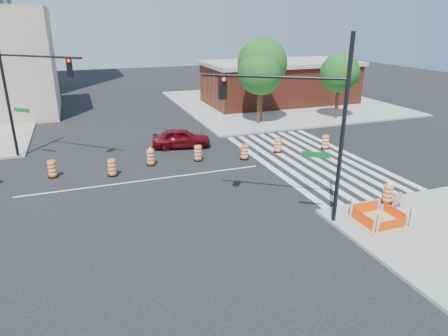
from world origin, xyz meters
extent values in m
plane|color=black|center=(0.00, 0.00, 0.00)|extent=(120.00, 120.00, 0.00)
cube|color=gray|center=(18.00, 18.00, 0.07)|extent=(22.00, 22.00, 0.15)
cube|color=silver|center=(7.80, 0.00, 0.01)|extent=(0.45, 13.50, 0.01)
cube|color=silver|center=(8.70, 0.00, 0.01)|extent=(0.45, 13.50, 0.01)
cube|color=silver|center=(9.60, 0.00, 0.01)|extent=(0.45, 13.50, 0.01)
cube|color=silver|center=(10.50, 0.00, 0.01)|extent=(0.45, 13.50, 0.01)
cube|color=silver|center=(11.40, 0.00, 0.01)|extent=(0.45, 13.50, 0.01)
cube|color=silver|center=(12.30, 0.00, 0.01)|extent=(0.45, 13.50, 0.01)
cube|color=silver|center=(13.20, 0.00, 0.01)|extent=(0.45, 13.50, 0.01)
cube|color=silver|center=(14.10, 0.00, 0.01)|extent=(0.45, 13.50, 0.01)
cube|color=silver|center=(0.00, 0.00, 0.01)|extent=(14.00, 0.12, 0.01)
cube|color=tan|center=(9.00, -9.00, 0.17)|extent=(2.20, 2.20, 0.05)
cube|color=#F44204|center=(9.00, -9.90, 0.43)|extent=(1.44, 0.02, 0.55)
cube|color=#F44204|center=(9.00, -8.10, 0.43)|extent=(1.44, 0.02, 0.55)
cube|color=#F44204|center=(8.10, -9.00, 0.43)|extent=(0.02, 1.44, 0.55)
cube|color=#F44204|center=(9.90, -9.00, 0.43)|extent=(0.02, 1.44, 0.55)
cylinder|color=black|center=(8.10, -9.90, 0.60)|extent=(0.04, 0.04, 0.90)
cylinder|color=black|center=(9.90, -9.90, 0.60)|extent=(0.04, 0.04, 0.90)
cylinder|color=black|center=(8.10, -8.10, 0.60)|extent=(0.04, 0.04, 0.90)
cylinder|color=black|center=(9.90, -8.10, 0.60)|extent=(0.04, 0.04, 0.90)
cube|color=maroon|center=(18.00, 18.00, 2.10)|extent=(16.00, 8.00, 4.20)
cube|color=gray|center=(18.00, 18.00, 4.40)|extent=(16.50, 8.50, 0.40)
imported|color=#53070D|center=(3.56, 5.55, 0.71)|extent=(4.43, 2.47, 1.42)
cylinder|color=black|center=(7.18, -8.20, 4.25)|extent=(0.18, 0.18, 8.21)
cylinder|color=black|center=(4.63, -6.48, 6.51)|extent=(5.18, 3.53, 0.12)
cube|color=black|center=(2.84, -5.28, 6.00)|extent=(0.33, 0.29, 1.03)
sphere|color=#FF0C0C|center=(2.84, -5.46, 6.36)|extent=(0.18, 0.18, 0.18)
cube|color=#0C591E|center=(6.33, -7.63, 3.23)|extent=(1.05, 0.72, 0.26)
cylinder|color=black|center=(-7.44, 7.13, 4.40)|extent=(0.19, 0.19, 8.50)
cylinder|color=black|center=(-5.06, 5.01, 6.74)|extent=(4.83, 4.35, 0.13)
cube|color=black|center=(-3.40, 3.52, 6.21)|extent=(0.34, 0.30, 1.06)
sphere|color=#FF0C0C|center=(-3.40, 3.34, 6.58)|extent=(0.19, 0.19, 0.19)
cube|color=#0C591E|center=(-6.65, 6.43, 3.34)|extent=(0.98, 0.88, 0.27)
cylinder|color=black|center=(10.78, -7.54, 0.20)|extent=(0.57, 0.57, 0.09)
cylinder|color=#E65604|center=(10.78, -7.54, 0.67)|extent=(0.46, 0.46, 0.90)
sphere|color=#FF990C|center=(10.78, -7.54, 1.19)|extent=(0.15, 0.15, 0.15)
cube|color=#E65604|center=(10.69, -8.26, 0.82)|extent=(0.77, 0.32, 0.27)
cube|color=#E65604|center=(10.69, -8.26, 0.51)|extent=(0.77, 0.32, 0.21)
cylinder|color=black|center=(10.35, -8.39, 0.63)|extent=(0.04, 0.04, 0.96)
cylinder|color=black|center=(11.03, -8.13, 0.63)|extent=(0.04, 0.04, 0.96)
cylinder|color=#382314|center=(11.76, 9.95, 2.04)|extent=(0.34, 0.34, 4.07)
sphere|color=#164A15|center=(11.76, 9.95, 4.58)|extent=(3.82, 3.82, 3.82)
sphere|color=#164A15|center=(12.29, 10.27, 3.95)|extent=(2.80, 2.80, 2.80)
sphere|color=#164A15|center=(11.34, 9.73, 4.20)|extent=(2.55, 2.55, 2.55)
cylinder|color=#382314|center=(12.22, 10.53, 2.32)|extent=(0.31, 0.31, 4.64)
sphere|color=#164A15|center=(12.22, 10.53, 5.22)|extent=(4.35, 4.35, 4.35)
sphere|color=#164A15|center=(12.70, 10.82, 4.49)|extent=(3.19, 3.19, 3.19)
sphere|color=#164A15|center=(11.83, 10.33, 4.78)|extent=(2.90, 2.90, 2.90)
cylinder|color=#382314|center=(19.46, 9.32, 1.90)|extent=(0.32, 0.32, 3.80)
sphere|color=#164A15|center=(19.46, 9.32, 4.28)|extent=(3.56, 3.56, 3.56)
sphere|color=#164A15|center=(19.97, 9.62, 3.68)|extent=(2.61, 2.61, 2.61)
sphere|color=#164A15|center=(19.05, 9.11, 3.92)|extent=(2.38, 2.38, 2.38)
cylinder|color=black|center=(-5.08, 2.39, 0.05)|extent=(0.60, 0.60, 0.10)
cylinder|color=#E65604|center=(-5.08, 2.39, 0.55)|extent=(0.48, 0.48, 0.95)
cylinder|color=black|center=(-1.74, 1.42, 0.05)|extent=(0.60, 0.60, 0.10)
cylinder|color=#E65604|center=(-1.74, 1.42, 0.55)|extent=(0.48, 0.48, 0.95)
cylinder|color=black|center=(0.76, 2.50, 0.05)|extent=(0.60, 0.60, 0.10)
cylinder|color=#E65604|center=(0.76, 2.50, 0.55)|extent=(0.48, 0.48, 0.95)
sphere|color=#FF990C|center=(0.76, 2.50, 1.10)|extent=(0.16, 0.16, 0.16)
cylinder|color=black|center=(3.86, 2.30, 0.05)|extent=(0.60, 0.60, 0.10)
cylinder|color=#E65604|center=(3.86, 2.30, 0.55)|extent=(0.48, 0.48, 0.95)
cylinder|color=black|center=(6.85, 1.52, 0.05)|extent=(0.60, 0.60, 0.10)
cylinder|color=#E65604|center=(6.85, 1.52, 0.55)|extent=(0.48, 0.48, 0.95)
cylinder|color=black|center=(9.64, 2.09, 0.05)|extent=(0.60, 0.60, 0.10)
cylinder|color=#E65604|center=(9.64, 2.09, 0.55)|extent=(0.48, 0.48, 0.95)
cylinder|color=black|center=(13.22, 1.61, 0.05)|extent=(0.60, 0.60, 0.10)
cylinder|color=#E65604|center=(13.22, 1.61, 0.55)|extent=(0.48, 0.48, 0.95)
camera|label=1|loc=(-3.13, -21.78, 8.73)|focal=32.00mm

